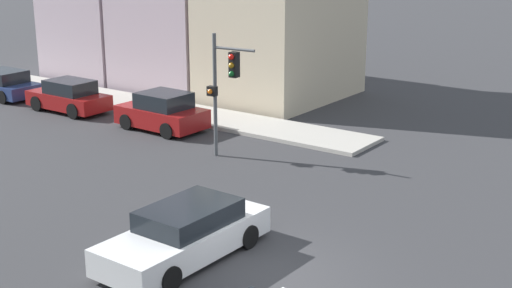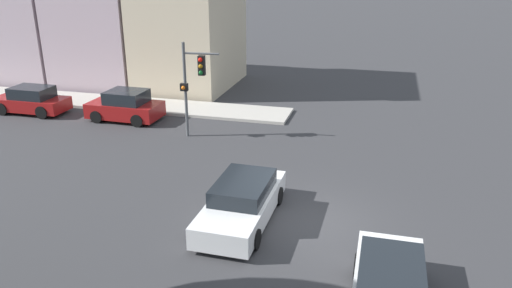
{
  "view_description": "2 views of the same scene",
  "coord_description": "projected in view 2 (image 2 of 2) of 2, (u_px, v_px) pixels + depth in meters",
  "views": [
    {
      "loc": [
        -12.84,
        -8.79,
        7.92
      ],
      "look_at": [
        2.61,
        2.32,
        2.29
      ],
      "focal_mm": 50.0,
      "sensor_mm": 36.0,
      "label": 1
    },
    {
      "loc": [
        -14.46,
        -1.83,
        8.23
      ],
      "look_at": [
        3.84,
        2.95,
        1.06
      ],
      "focal_mm": 35.0,
      "sensor_mm": 36.0,
      "label": 2
    }
  ],
  "objects": [
    {
      "name": "ground_plane",
      "position": [
        313.0,
        222.0,
        16.43
      ],
      "size": [
        300.0,
        300.0,
        0.0
      ],
      "primitive_type": "plane",
      "color": "#333335"
    },
    {
      "name": "parked_car_1",
      "position": [
        31.0,
        101.0,
        27.58
      ],
      "size": [
        1.84,
        4.09,
        1.49
      ],
      "rotation": [
        0.0,
        0.0,
        1.57
      ],
      "color": "maroon",
      "rests_on": "ground_plane"
    },
    {
      "name": "traffic_signal",
      "position": [
        193.0,
        77.0,
        23.12
      ],
      "size": [
        0.64,
        1.84,
        4.54
      ],
      "rotation": [
        0.0,
        0.0,
        3.23
      ],
      "color": "#515456",
      "rests_on": "ground_plane"
    },
    {
      "name": "parked_car_0",
      "position": [
        126.0,
        106.0,
        26.38
      ],
      "size": [
        2.1,
        3.85,
        1.6
      ],
      "rotation": [
        0.0,
        0.0,
        1.55
      ],
      "color": "maroon",
      "rests_on": "ground_plane"
    },
    {
      "name": "crossing_car_2",
      "position": [
        242.0,
        202.0,
        16.33
      ],
      "size": [
        4.83,
        2.05,
        1.39
      ],
      "rotation": [
        0.0,
        0.0,
        3.12
      ],
      "color": "silver",
      "rests_on": "ground_plane"
    },
    {
      "name": "rowhouse_backdrop",
      "position": [
        106.0,
        4.0,
        32.93
      ],
      "size": [
        7.96,
        17.0,
        11.02
      ],
      "color": "beige",
      "rests_on": "ground_plane"
    }
  ]
}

